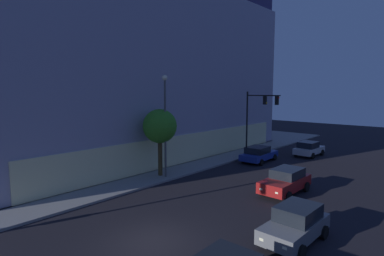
{
  "coord_description": "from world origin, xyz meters",
  "views": [
    {
      "loc": [
        -8.97,
        -10.48,
        6.99
      ],
      "look_at": [
        5.14,
        2.09,
        4.72
      ],
      "focal_mm": 28.96,
      "sensor_mm": 36.0,
      "label": 1
    }
  ],
  "objects_px": {
    "modern_building": "(97,70)",
    "street_lamp_sidewalk": "(165,114)",
    "car_red": "(286,181)",
    "car_silver": "(309,149)",
    "traffic_light_far_corner": "(258,110)",
    "sidewalk_tree": "(160,127)",
    "car_grey": "(296,224)",
    "car_blue": "(259,154)"
  },
  "relations": [
    {
      "from": "modern_building",
      "to": "car_blue",
      "type": "relative_size",
      "value": 7.43
    },
    {
      "from": "sidewalk_tree",
      "to": "car_grey",
      "type": "relative_size",
      "value": 1.31
    },
    {
      "from": "sidewalk_tree",
      "to": "car_red",
      "type": "height_order",
      "value": "sidewalk_tree"
    },
    {
      "from": "modern_building",
      "to": "street_lamp_sidewalk",
      "type": "relative_size",
      "value": 4.32
    },
    {
      "from": "traffic_light_far_corner",
      "to": "car_grey",
      "type": "xyz_separation_m",
      "value": [
        -15.95,
        -11.13,
        -4.06
      ]
    },
    {
      "from": "car_red",
      "to": "car_blue",
      "type": "relative_size",
      "value": 0.96
    },
    {
      "from": "sidewalk_tree",
      "to": "car_grey",
      "type": "height_order",
      "value": "sidewalk_tree"
    },
    {
      "from": "modern_building",
      "to": "car_grey",
      "type": "xyz_separation_m",
      "value": [
        -8.14,
        -29.7,
        -8.82
      ]
    },
    {
      "from": "modern_building",
      "to": "car_silver",
      "type": "distance_m",
      "value": 26.96
    },
    {
      "from": "sidewalk_tree",
      "to": "modern_building",
      "type": "bearing_deg",
      "value": 73.71
    },
    {
      "from": "modern_building",
      "to": "traffic_light_far_corner",
      "type": "height_order",
      "value": "modern_building"
    },
    {
      "from": "modern_building",
      "to": "traffic_light_far_corner",
      "type": "distance_m",
      "value": 20.7
    },
    {
      "from": "modern_building",
      "to": "traffic_light_far_corner",
      "type": "bearing_deg",
      "value": -67.18
    },
    {
      "from": "car_grey",
      "to": "car_red",
      "type": "relative_size",
      "value": 0.91
    },
    {
      "from": "car_red",
      "to": "car_blue",
      "type": "distance_m",
      "value": 9.59
    },
    {
      "from": "traffic_light_far_corner",
      "to": "sidewalk_tree",
      "type": "bearing_deg",
      "value": 172.74
    },
    {
      "from": "modern_building",
      "to": "street_lamp_sidewalk",
      "type": "distance_m",
      "value": 18.79
    },
    {
      "from": "modern_building",
      "to": "car_grey",
      "type": "height_order",
      "value": "modern_building"
    },
    {
      "from": "modern_building",
      "to": "car_red",
      "type": "height_order",
      "value": "modern_building"
    },
    {
      "from": "car_grey",
      "to": "car_silver",
      "type": "distance_m",
      "value": 20.65
    },
    {
      "from": "sidewalk_tree",
      "to": "car_silver",
      "type": "xyz_separation_m",
      "value": [
        16.27,
        -5.87,
        -3.34
      ]
    },
    {
      "from": "car_red",
      "to": "car_silver",
      "type": "distance_m",
      "value": 13.75
    },
    {
      "from": "traffic_light_far_corner",
      "to": "car_grey",
      "type": "distance_m",
      "value": 19.87
    },
    {
      "from": "car_grey",
      "to": "car_silver",
      "type": "xyz_separation_m",
      "value": [
        19.46,
        6.89,
        -0.05
      ]
    },
    {
      "from": "car_blue",
      "to": "car_silver",
      "type": "distance_m",
      "value": 6.57
    },
    {
      "from": "street_lamp_sidewalk",
      "to": "car_blue",
      "type": "distance_m",
      "value": 11.47
    },
    {
      "from": "car_red",
      "to": "car_silver",
      "type": "xyz_separation_m",
      "value": [
        13.29,
        3.53,
        -0.06
      ]
    },
    {
      "from": "car_grey",
      "to": "car_silver",
      "type": "height_order",
      "value": "car_grey"
    },
    {
      "from": "car_grey",
      "to": "car_red",
      "type": "xyz_separation_m",
      "value": [
        6.17,
        3.36,
        0.02
      ]
    },
    {
      "from": "car_grey",
      "to": "car_red",
      "type": "distance_m",
      "value": 7.02
    },
    {
      "from": "car_red",
      "to": "modern_building",
      "type": "bearing_deg",
      "value": 85.72
    },
    {
      "from": "traffic_light_far_corner",
      "to": "street_lamp_sidewalk",
      "type": "relative_size",
      "value": 0.84
    },
    {
      "from": "modern_building",
      "to": "sidewalk_tree",
      "type": "height_order",
      "value": "modern_building"
    },
    {
      "from": "car_blue",
      "to": "car_red",
      "type": "bearing_deg",
      "value": -139.54
    },
    {
      "from": "traffic_light_far_corner",
      "to": "car_blue",
      "type": "xyz_separation_m",
      "value": [
        -2.49,
        -1.55,
        -4.13
      ]
    },
    {
      "from": "sidewalk_tree",
      "to": "car_grey",
      "type": "distance_m",
      "value": 13.56
    },
    {
      "from": "car_red",
      "to": "car_blue",
      "type": "xyz_separation_m",
      "value": [
        7.29,
        6.22,
        -0.09
      ]
    },
    {
      "from": "street_lamp_sidewalk",
      "to": "sidewalk_tree",
      "type": "height_order",
      "value": "street_lamp_sidewalk"
    },
    {
      "from": "traffic_light_far_corner",
      "to": "car_silver",
      "type": "height_order",
      "value": "traffic_light_far_corner"
    },
    {
      "from": "street_lamp_sidewalk",
      "to": "car_red",
      "type": "bearing_deg",
      "value": -71.26
    },
    {
      "from": "car_silver",
      "to": "traffic_light_far_corner",
      "type": "bearing_deg",
      "value": 129.6
    },
    {
      "from": "modern_building",
      "to": "street_lamp_sidewalk",
      "type": "bearing_deg",
      "value": -105.73
    }
  ]
}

